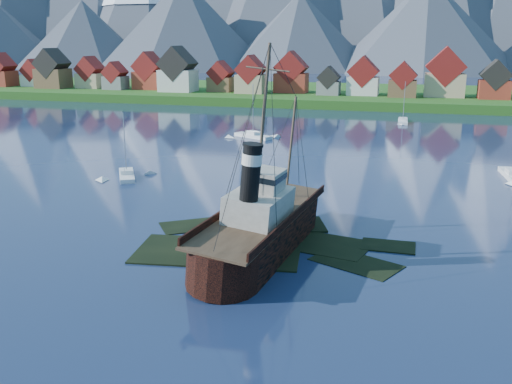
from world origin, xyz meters
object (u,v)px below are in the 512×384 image
(tugboat_wreck, at_px, (263,223))
(sailboat_e, at_px, (403,122))
(sailboat_c, at_px, (253,136))
(sailboat_a, at_px, (127,176))

(tugboat_wreck, relative_size, sailboat_e, 2.53)
(sailboat_c, xyz_separation_m, sailboat_e, (33.57, 35.32, -0.04))
(tugboat_wreck, relative_size, sailboat_c, 2.28)
(sailboat_a, xyz_separation_m, sailboat_e, (43.33, 79.52, 0.01))
(sailboat_a, relative_size, sailboat_c, 0.87)
(tugboat_wreck, height_order, sailboat_a, tugboat_wreck)
(sailboat_a, distance_m, sailboat_e, 90.56)
(tugboat_wreck, xyz_separation_m, sailboat_c, (-21.29, 70.68, -2.69))
(sailboat_a, distance_m, sailboat_c, 45.27)
(sailboat_a, height_order, sailboat_c, sailboat_c)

